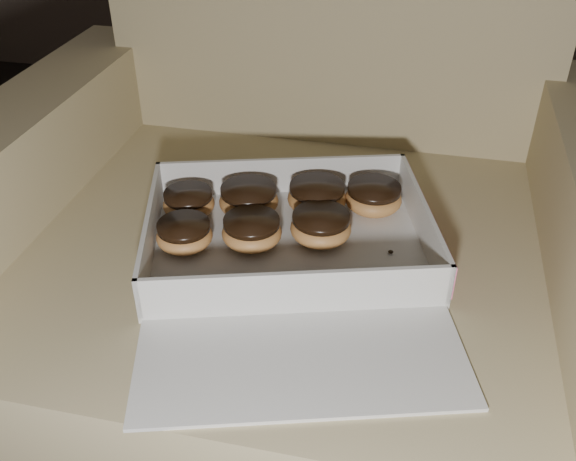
# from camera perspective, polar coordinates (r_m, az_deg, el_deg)

# --- Properties ---
(armchair) EXTENTS (0.93, 0.79, 0.98)m
(armchair) POSITION_cam_1_polar(r_m,az_deg,el_deg) (1.03, 0.87, -4.06)
(armchair) COLOR tan
(armchair) RESTS_ON floor
(bakery_box) EXTENTS (0.47, 0.52, 0.06)m
(bakery_box) POSITION_cam_1_polar(r_m,az_deg,el_deg) (0.84, 0.40, -2.36)
(bakery_box) COLOR silver
(bakery_box) RESTS_ON armchair
(donut_a) EXTENTS (0.07, 0.07, 0.04)m
(donut_a) POSITION_cam_1_polar(r_m,az_deg,el_deg) (0.93, -8.82, 2.48)
(donut_a) COLOR #DF9B4D
(donut_a) RESTS_ON bakery_box
(donut_b) EXTENTS (0.09, 0.09, 0.04)m
(donut_b) POSITION_cam_1_polar(r_m,az_deg,el_deg) (0.93, 2.58, 3.02)
(donut_b) COLOR #DF9B4D
(donut_b) RESTS_ON bakery_box
(donut_c) EXTENTS (0.08, 0.08, 0.04)m
(donut_c) POSITION_cam_1_polar(r_m,az_deg,el_deg) (0.86, -3.24, -0.03)
(donut_c) COLOR #DF9B4D
(donut_c) RESTS_ON bakery_box
(donut_d) EXTENTS (0.09, 0.09, 0.04)m
(donut_d) POSITION_cam_1_polar(r_m,az_deg,el_deg) (0.92, -3.51, 2.78)
(donut_d) COLOR #DF9B4D
(donut_d) RESTS_ON bakery_box
(donut_e) EXTENTS (0.08, 0.08, 0.04)m
(donut_e) POSITION_cam_1_polar(r_m,az_deg,el_deg) (0.86, -9.20, -0.33)
(donut_e) COLOR #DF9B4D
(donut_e) RESTS_ON bakery_box
(donut_f) EXTENTS (0.08, 0.08, 0.04)m
(donut_f) POSITION_cam_1_polar(r_m,az_deg,el_deg) (0.93, 7.61, 2.94)
(donut_f) COLOR #DF9B4D
(donut_f) RESTS_ON bakery_box
(donut_g) EXTENTS (0.08, 0.08, 0.04)m
(donut_g) POSITION_cam_1_polar(r_m,az_deg,el_deg) (0.86, 2.93, 0.36)
(donut_g) COLOR #DF9B4D
(donut_g) RESTS_ON bakery_box
(crumb_a) EXTENTS (0.01, 0.01, 0.00)m
(crumb_a) POSITION_cam_1_polar(r_m,az_deg,el_deg) (0.86, 9.12, -1.88)
(crumb_a) COLOR black
(crumb_a) RESTS_ON bakery_box
(crumb_b) EXTENTS (0.01, 0.01, 0.00)m
(crumb_b) POSITION_cam_1_polar(r_m,az_deg,el_deg) (0.81, 6.44, -4.48)
(crumb_b) COLOR black
(crumb_b) RESTS_ON bakery_box
(crumb_c) EXTENTS (0.01, 0.01, 0.00)m
(crumb_c) POSITION_cam_1_polar(r_m,az_deg,el_deg) (0.81, -8.05, -4.69)
(crumb_c) COLOR black
(crumb_c) RESTS_ON bakery_box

